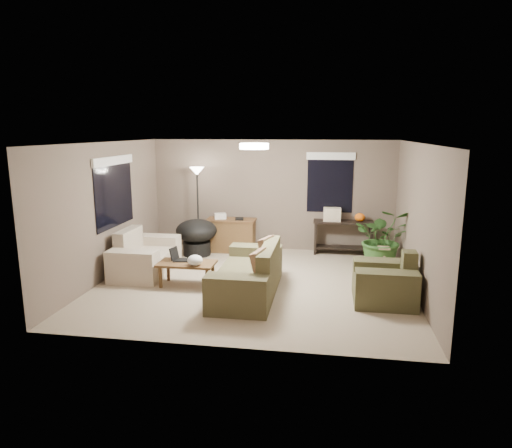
% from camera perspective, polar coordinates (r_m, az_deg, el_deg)
% --- Properties ---
extents(room_shell, '(5.50, 5.50, 5.50)m').
position_cam_1_polar(room_shell, '(7.98, -0.23, 1.12)').
color(room_shell, tan).
rests_on(room_shell, ground).
extents(main_sofa, '(0.95, 2.20, 0.85)m').
position_cam_1_polar(main_sofa, '(7.71, -0.76, -6.60)').
color(main_sofa, brown).
rests_on(main_sofa, ground).
extents(throw_pillows, '(0.36, 1.39, 0.47)m').
position_cam_1_polar(throw_pillows, '(7.56, 1.14, -4.14)').
color(throw_pillows, '#8C7251').
rests_on(throw_pillows, main_sofa).
extents(loveseat, '(0.90, 1.60, 0.85)m').
position_cam_1_polar(loveseat, '(9.06, -13.79, -4.12)').
color(loveseat, beige).
rests_on(loveseat, ground).
extents(armchair, '(0.95, 1.00, 0.85)m').
position_cam_1_polar(armchair, '(7.64, 15.84, -7.20)').
color(armchair, '#4C4A2D').
rests_on(armchair, ground).
extents(coffee_table, '(1.00, 0.55, 0.42)m').
position_cam_1_polar(coffee_table, '(8.18, -8.65, -5.18)').
color(coffee_table, brown).
rests_on(coffee_table, ground).
extents(laptop, '(0.40, 0.29, 0.24)m').
position_cam_1_polar(laptop, '(8.29, -9.58, -4.12)').
color(laptop, black).
rests_on(laptop, coffee_table).
extents(plastic_bag, '(0.32, 0.30, 0.19)m').
position_cam_1_polar(plastic_bag, '(7.94, -7.63, -4.51)').
color(plastic_bag, white).
rests_on(plastic_bag, coffee_table).
extents(desk, '(1.10, 0.50, 0.75)m').
position_cam_1_polar(desk, '(10.33, -3.11, -1.40)').
color(desk, brown).
rests_on(desk, ground).
extents(desk_papers, '(0.71, 0.31, 0.12)m').
position_cam_1_polar(desk_papers, '(10.27, -4.00, 0.93)').
color(desk_papers, silver).
rests_on(desk_papers, desk).
extents(console_table, '(1.30, 0.40, 0.75)m').
position_cam_1_polar(console_table, '(10.26, 10.80, -1.34)').
color(console_table, black).
rests_on(console_table, ground).
extents(pumpkin, '(0.26, 0.26, 0.19)m').
position_cam_1_polar(pumpkin, '(10.20, 12.85, 0.82)').
color(pumpkin, orange).
rests_on(pumpkin, console_table).
extents(cardboard_box, '(0.38, 0.28, 0.28)m').
position_cam_1_polar(cardboard_box, '(10.16, 9.49, 1.20)').
color(cardboard_box, beige).
rests_on(cardboard_box, console_table).
extents(papasan_chair, '(1.17, 1.17, 0.80)m').
position_cam_1_polar(papasan_chair, '(10.09, -7.44, -1.29)').
color(papasan_chair, black).
rests_on(papasan_chair, ground).
extents(floor_lamp, '(0.32, 0.32, 1.91)m').
position_cam_1_polar(floor_lamp, '(10.21, -7.37, 5.32)').
color(floor_lamp, black).
rests_on(floor_lamp, ground).
extents(ceiling_fixture, '(0.50, 0.50, 0.10)m').
position_cam_1_polar(ceiling_fixture, '(7.85, -0.23, 9.70)').
color(ceiling_fixture, white).
rests_on(ceiling_fixture, room_shell).
extents(houseplant, '(1.11, 1.23, 0.96)m').
position_cam_1_polar(houseplant, '(9.39, 15.57, -2.51)').
color(houseplant, '#2D5923').
rests_on(houseplant, ground).
extents(cat_scratching_post, '(0.32, 0.32, 0.50)m').
position_cam_1_polar(cat_scratching_post, '(9.19, 15.61, -4.53)').
color(cat_scratching_post, tan).
rests_on(cat_scratching_post, ground).
extents(window_left, '(0.05, 1.56, 1.33)m').
position_cam_1_polar(window_left, '(9.02, -17.34, 5.25)').
color(window_left, black).
rests_on(window_left, room_shell).
extents(window_back, '(1.06, 0.05, 1.33)m').
position_cam_1_polar(window_back, '(10.26, 9.27, 6.36)').
color(window_back, black).
rests_on(window_back, room_shell).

